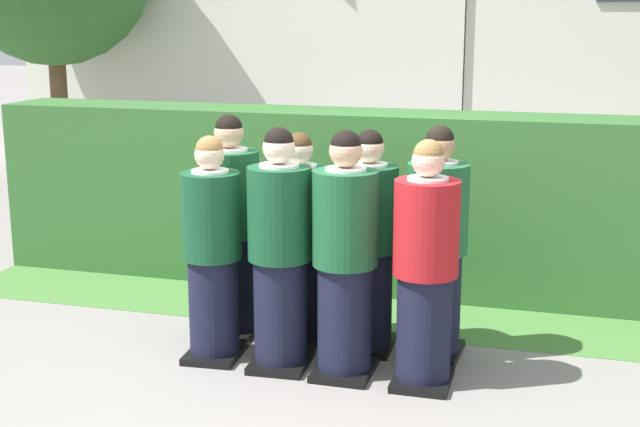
% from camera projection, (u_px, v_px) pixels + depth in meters
% --- Properties ---
extents(ground_plane, '(60.00, 60.00, 0.00)m').
position_uv_depth(ground_plane, '(310.00, 369.00, 6.12)').
color(ground_plane, gray).
extents(student_front_row_0, '(0.41, 0.48, 1.59)m').
position_uv_depth(student_front_row_0, '(212.00, 254.00, 6.18)').
color(student_front_row_0, black).
rests_on(student_front_row_0, ground).
extents(student_front_row_1, '(0.43, 0.53, 1.67)m').
position_uv_depth(student_front_row_1, '(280.00, 255.00, 6.02)').
color(student_front_row_1, black).
rests_on(student_front_row_1, ground).
extents(student_front_row_2, '(0.44, 0.52, 1.67)m').
position_uv_depth(student_front_row_2, '(345.00, 261.00, 5.87)').
color(student_front_row_2, black).
rests_on(student_front_row_2, ground).
extents(student_in_red_blazer, '(0.43, 0.51, 1.63)m').
position_uv_depth(student_in_red_blazer, '(425.00, 271.00, 5.72)').
color(student_in_red_blazer, black).
rests_on(student_in_red_blazer, ground).
extents(student_rear_row_0, '(0.44, 0.54, 1.68)m').
position_uv_depth(student_rear_row_0, '(231.00, 232.00, 6.63)').
color(student_rear_row_0, black).
rests_on(student_rear_row_0, ground).
extents(student_rear_row_1, '(0.41, 0.48, 1.57)m').
position_uv_depth(student_rear_row_1, '(300.00, 244.00, 6.49)').
color(student_rear_row_1, black).
rests_on(student_rear_row_1, ground).
extents(student_rear_row_2, '(0.42, 0.47, 1.61)m').
position_uv_depth(student_rear_row_2, '(368.00, 247.00, 6.35)').
color(student_rear_row_2, black).
rests_on(student_rear_row_2, ground).
extents(student_rear_row_3, '(0.43, 0.49, 1.66)m').
position_uv_depth(student_rear_row_3, '(436.00, 248.00, 6.21)').
color(student_rear_row_3, black).
rests_on(student_rear_row_3, ground).
extents(hedge, '(7.00, 0.70, 1.57)m').
position_uv_depth(hedge, '(375.00, 201.00, 7.82)').
color(hedge, '#33662D').
rests_on(hedge, ground).
extents(lawn_strip, '(7.00, 0.90, 0.01)m').
position_uv_depth(lawn_strip, '(352.00, 313.00, 7.24)').
color(lawn_strip, '#477A38').
rests_on(lawn_strip, ground).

